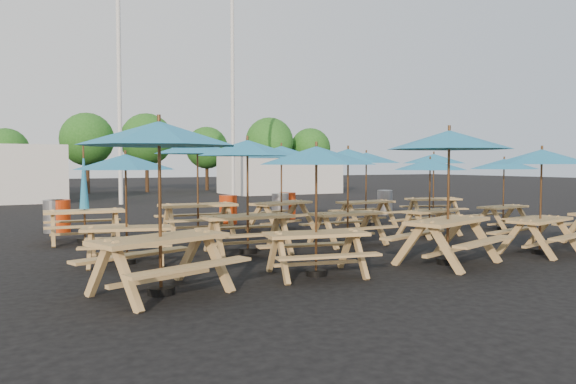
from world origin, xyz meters
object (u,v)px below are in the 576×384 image
picnic_unit_5 (197,153)px  picnic_unit_9 (542,163)px  picnic_unit_2 (84,203)px  waste_bin_4 (287,206)px  picnic_unit_11 (366,162)px  waste_bin_2 (228,210)px  picnic_unit_13 (504,168)px  waste_bin_5 (385,202)px  picnic_unit_6 (449,147)px  picnic_unit_8 (281,157)px  picnic_unit_3 (316,163)px  picnic_unit_7 (348,161)px  picnic_unit_10 (430,169)px  picnic_unit_4 (247,154)px  waste_bin_0 (60,216)px  waste_bin_1 (54,216)px  waste_bin_3 (280,207)px  picnic_unit_0 (159,143)px  picnic_unit_1 (126,168)px  picnic_unit_14 (434,162)px

picnic_unit_5 → picnic_unit_9: (5.41, -6.24, -0.26)m
picnic_unit_2 → waste_bin_4: (7.06, 2.64, -0.51)m
picnic_unit_11 → waste_bin_2: (-3.52, 2.50, -1.51)m
picnic_unit_11 → picnic_unit_13: picnic_unit_11 is taller
picnic_unit_11 → waste_bin_5: 4.24m
picnic_unit_6 → picnic_unit_8: 6.24m
picnic_unit_3 → waste_bin_4: 9.85m
picnic_unit_2 → picnic_unit_11: 8.24m
picnic_unit_7 → waste_bin_4: (1.64, 5.97, -1.52)m
picnic_unit_2 → picnic_unit_10: bearing=-15.8°
waste_bin_5 → picnic_unit_4: bearing=-145.3°
waste_bin_0 → picnic_unit_5: bearing=-39.8°
picnic_unit_9 → picnic_unit_7: bearing=118.3°
picnic_unit_11 → picnic_unit_6: bearing=-113.2°
waste_bin_1 → waste_bin_3: size_ratio=1.00×
picnic_unit_7 → picnic_unit_9: picnic_unit_7 is taller
picnic_unit_2 → picnic_unit_13: bearing=-10.7°
picnic_unit_10 → waste_bin_4: picnic_unit_10 is taller
picnic_unit_0 → waste_bin_3: size_ratio=3.24×
picnic_unit_3 → picnic_unit_8: picnic_unit_8 is taller
picnic_unit_13 → waste_bin_5: 5.65m
picnic_unit_0 → waste_bin_0: (-0.38, 8.60, -1.77)m
picnic_unit_4 → picnic_unit_11: (5.38, 3.03, -0.15)m
picnic_unit_8 → picnic_unit_5: bearing=161.6°
picnic_unit_4 → waste_bin_4: bearing=59.9°
picnic_unit_3 → waste_bin_0: size_ratio=2.66×
picnic_unit_1 → picnic_unit_14: picnic_unit_14 is taller
picnic_unit_9 → picnic_unit_3: bearing=163.0°
picnic_unit_14 → waste_bin_4: bearing=162.1°
picnic_unit_6 → waste_bin_0: picnic_unit_6 is taller
picnic_unit_10 → picnic_unit_11: size_ratio=0.94×
picnic_unit_3 → waste_bin_3: bearing=77.9°
picnic_unit_0 → picnic_unit_2: picnic_unit_0 is taller
picnic_unit_6 → picnic_unit_7: bearing=75.3°
picnic_unit_9 → picnic_unit_5: bearing=117.1°
picnic_unit_5 → picnic_unit_6: bearing=-61.2°
picnic_unit_2 → picnic_unit_7: picnic_unit_2 is taller
picnic_unit_14 → waste_bin_5: (0.03, 2.59, -1.49)m
waste_bin_0 → picnic_unit_10: bearing=-33.1°
picnic_unit_1 → picnic_unit_13: (10.75, 0.27, -0.05)m
waste_bin_3 → waste_bin_4: same height
picnic_unit_6 → waste_bin_4: (1.46, 9.04, -1.77)m
picnic_unit_5 → picnic_unit_14: bearing=4.3°
picnic_unit_6 → picnic_unit_7: (-0.18, 3.07, -0.25)m
picnic_unit_1 → picnic_unit_10: size_ratio=1.11×
picnic_unit_0 → waste_bin_0: 8.79m
picnic_unit_6 → waste_bin_0: size_ratio=3.25×
waste_bin_3 → picnic_unit_14: bearing=-29.1°
picnic_unit_6 → waste_bin_3: picnic_unit_6 is taller
picnic_unit_7 → picnic_unit_10: (2.75, 0.20, -0.20)m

